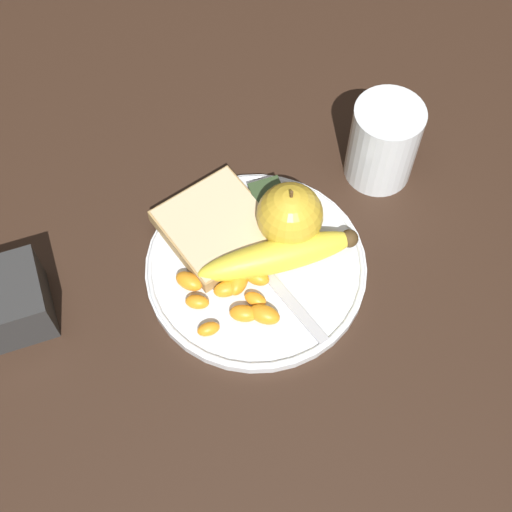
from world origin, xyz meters
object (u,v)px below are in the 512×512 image
object	(u,v)px
plate	(256,266)
bread_slice	(217,227)
apple	(290,215)
condiment_caddy	(7,302)
banana	(279,255)
jam_packet	(269,200)
juice_glass	(383,144)
fork	(260,266)

from	to	relation	value
plate	bread_slice	distance (m)	0.06
apple	condiment_caddy	world-z (taller)	apple
plate	banana	bearing A→B (deg)	73.31
plate	bread_slice	xyz separation A→B (m)	(-0.06, -0.03, 0.02)
banana	plate	bearing A→B (deg)	-106.69
banana	jam_packet	bearing A→B (deg)	168.43
jam_packet	condiment_caddy	world-z (taller)	condiment_caddy
juice_glass	condiment_caddy	world-z (taller)	juice_glass
condiment_caddy	jam_packet	bearing A→B (deg)	96.95
banana	bread_slice	size ratio (longest dim) A/B	1.28
bread_slice	condiment_caddy	bearing A→B (deg)	-84.79
fork	plate	bearing A→B (deg)	17.51
bread_slice	jam_packet	world-z (taller)	same
apple	banana	xyz separation A→B (m)	(0.04, -0.02, -0.02)
juice_glass	jam_packet	bearing A→B (deg)	-85.42
jam_packet	banana	bearing A→B (deg)	-11.57
condiment_caddy	plate	bearing A→B (deg)	82.87
juice_glass	fork	bearing A→B (deg)	-64.51
apple	condiment_caddy	bearing A→B (deg)	-91.18
bread_slice	fork	distance (m)	0.07
fork	jam_packet	size ratio (longest dim) A/B	4.13
plate	condiment_caddy	distance (m)	0.28
plate	apple	world-z (taller)	apple
banana	jam_packet	distance (m)	0.08
apple	bread_slice	distance (m)	0.09
plate	jam_packet	distance (m)	0.08
plate	juice_glass	world-z (taller)	juice_glass
apple	fork	size ratio (longest dim) A/B	0.44
bread_slice	condiment_caddy	xyz separation A→B (m)	(0.02, -0.24, 0.01)
juice_glass	banana	bearing A→B (deg)	-60.90
banana	bread_slice	bearing A→B (deg)	-140.10
plate	banana	size ratio (longest dim) A/B	1.34
banana	condiment_caddy	xyz separation A→B (m)	(-0.04, -0.30, 0.00)
bread_slice	fork	size ratio (longest dim) A/B	0.76
juice_glass	jam_packet	xyz separation A→B (m)	(0.01, -0.15, -0.03)
plate	bread_slice	bearing A→B (deg)	-153.40
fork	condiment_caddy	distance (m)	0.28
fork	jam_packet	bearing A→B (deg)	-43.93
jam_packet	plate	bearing A→B (deg)	-29.87
juice_glass	bread_slice	distance (m)	0.22
banana	fork	bearing A→B (deg)	-97.23
banana	bread_slice	xyz separation A→B (m)	(-0.06, -0.05, -0.01)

